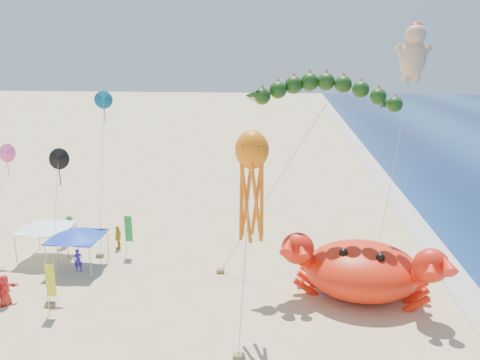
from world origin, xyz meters
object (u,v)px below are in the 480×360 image
Objects in this scene: cherub_kite at (413,51)px; canopy_blue at (77,234)px; canopy_white at (46,226)px; crab_inflatable at (362,269)px; octopus_kite at (252,178)px; dragon_kite at (324,96)px.

cherub_kite reaches higher than canopy_blue.
canopy_white is (-25.70, -7.11, -11.86)m from cherub_kite.
cherub_kite is 4.58× the size of canopy_white.
cherub_kite is (4.31, 10.38, 12.53)m from crab_inflatable.
octopus_kite is at bearing -147.34° from crab_inflatable.
dragon_kite reaches higher than canopy_blue.
canopy_blue is 3.17m from canopy_white.
octopus_kite is 2.96× the size of canopy_blue.
dragon_kite reaches higher than canopy_white.
canopy_white is (-21.39, 3.27, 0.67)m from crab_inflatable.
canopy_blue is at bearing 153.99° from octopus_kite.
canopy_blue is at bearing -159.72° from cherub_kite.
dragon_kite is 3.55× the size of canopy_blue.
canopy_blue is (-12.23, 5.97, -5.76)m from octopus_kite.
dragon_kite reaches higher than octopus_kite.
crab_inflatable is 16.83m from cherub_kite.
crab_inflatable is 10.58m from dragon_kite.
octopus_kite is at bearing -26.01° from canopy_blue.
dragon_kite is 8.73m from octopus_kite.
canopy_white is (-15.11, 7.29, -5.76)m from octopus_kite.
crab_inflatable is at bearing -8.68° from canopy_white.
crab_inflatable is at bearing -51.06° from dragon_kite.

